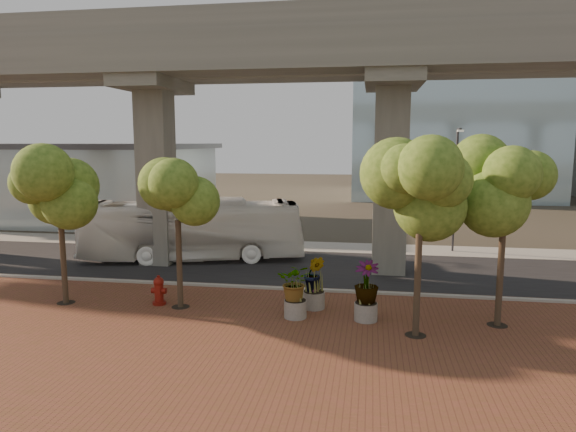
# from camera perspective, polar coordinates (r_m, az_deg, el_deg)

# --- Properties ---
(ground) EXTENTS (160.00, 160.00, 0.00)m
(ground) POSITION_cam_1_polar(r_m,az_deg,el_deg) (24.74, -2.97, -6.85)
(ground) COLOR #393529
(ground) RESTS_ON ground
(brick_plaza) EXTENTS (70.00, 13.00, 0.06)m
(brick_plaza) POSITION_cam_1_polar(r_m,az_deg,el_deg) (17.39, -8.70, -13.47)
(brick_plaza) COLOR brown
(brick_plaza) RESTS_ON ground
(asphalt_road) EXTENTS (90.00, 8.00, 0.04)m
(asphalt_road) POSITION_cam_1_polar(r_m,az_deg,el_deg) (26.63, -2.06, -5.71)
(asphalt_road) COLOR black
(asphalt_road) RESTS_ON ground
(curb_strip) EXTENTS (70.00, 0.25, 0.16)m
(curb_strip) POSITION_cam_1_polar(r_m,az_deg,el_deg) (22.84, -4.04, -7.94)
(curb_strip) COLOR #A09E95
(curb_strip) RESTS_ON ground
(far_sidewalk) EXTENTS (90.00, 3.00, 0.06)m
(far_sidewalk) POSITION_cam_1_polar(r_m,az_deg,el_deg) (31.91, -0.12, -3.35)
(far_sidewalk) COLOR #A09E95
(far_sidewalk) RESTS_ON ground
(transit_viaduct) EXTENTS (72.00, 5.60, 12.40)m
(transit_viaduct) POSITION_cam_1_polar(r_m,az_deg,el_deg) (25.86, -2.14, 10.12)
(transit_viaduct) COLOR gray
(transit_viaduct) RESTS_ON ground
(station_pavilion) EXTENTS (23.00, 13.00, 6.30)m
(station_pavilion) POSITION_cam_1_polar(r_m,az_deg,el_deg) (46.77, -23.27, 3.62)
(station_pavilion) COLOR silver
(station_pavilion) RESTS_ON ground
(transit_bus) EXTENTS (12.23, 5.47, 3.32)m
(transit_bus) POSITION_cam_1_polar(r_m,az_deg,el_deg) (28.41, -10.46, -1.58)
(transit_bus) COLOR white
(transit_bus) RESTS_ON ground
(fire_hydrant) EXTENTS (0.58, 0.53, 1.17)m
(fire_hydrant) POSITION_cam_1_polar(r_m,az_deg,el_deg) (21.07, -14.15, -8.03)
(fire_hydrant) COLOR maroon
(fire_hydrant) RESTS_ON ground
(planter_front) EXTENTS (1.84, 1.84, 2.02)m
(planter_front) POSITION_cam_1_polar(r_m,az_deg,el_deg) (18.79, 0.82, -7.65)
(planter_front) COLOR #AAA299
(planter_front) RESTS_ON ground
(planter_right) EXTENTS (2.04, 2.04, 2.18)m
(planter_right) POSITION_cam_1_polar(r_m,az_deg,el_deg) (18.66, 8.70, -7.56)
(planter_right) COLOR #A39B93
(planter_right) RESTS_ON ground
(planter_left) EXTENTS (1.88, 1.88, 2.07)m
(planter_left) POSITION_cam_1_polar(r_m,az_deg,el_deg) (19.83, 2.91, -6.73)
(planter_left) COLOR gray
(planter_left) RESTS_ON ground
(street_tree_far_west) EXTENTS (3.67, 3.67, 6.29)m
(street_tree_far_west) POSITION_cam_1_polar(r_m,az_deg,el_deg) (21.77, -24.12, 2.83)
(street_tree_far_west) COLOR #4B392B
(street_tree_far_west) RESTS_ON ground
(street_tree_near_west) EXTENTS (3.00, 3.00, 5.67)m
(street_tree_near_west) POSITION_cam_1_polar(r_m,az_deg,el_deg) (19.83, -12.20, 1.99)
(street_tree_near_west) COLOR #4B392B
(street_tree_near_west) RESTS_ON ground
(street_tree_near_east) EXTENTS (3.80, 3.80, 6.46)m
(street_tree_near_east) POSITION_cam_1_polar(r_m,az_deg,el_deg) (16.93, 14.53, 2.34)
(street_tree_near_east) COLOR #4B392B
(street_tree_near_east) RESTS_ON ground
(street_tree_far_east) EXTENTS (3.65, 3.65, 6.45)m
(street_tree_far_east) POSITION_cam_1_polar(r_m,az_deg,el_deg) (18.82, 23.00, 2.67)
(street_tree_far_east) COLOR #4B392B
(street_tree_far_east) RESTS_ON ground
(streetlamp_west) EXTENTS (0.36, 1.05, 7.24)m
(streetlamp_west) POSITION_cam_1_polar(r_m,az_deg,el_deg) (33.53, -14.09, 4.22)
(streetlamp_west) COLOR #2A292E
(streetlamp_west) RESTS_ON ground
(streetlamp_east) EXTENTS (0.35, 1.04, 7.16)m
(streetlamp_east) POSITION_cam_1_polar(r_m,az_deg,el_deg) (31.20, 18.15, 3.69)
(streetlamp_east) COLOR #2C2C31
(streetlamp_east) RESTS_ON ground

